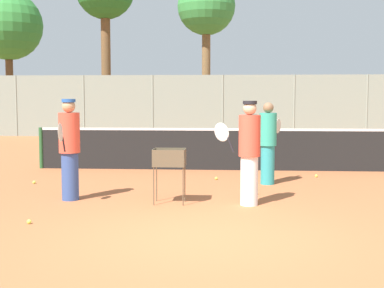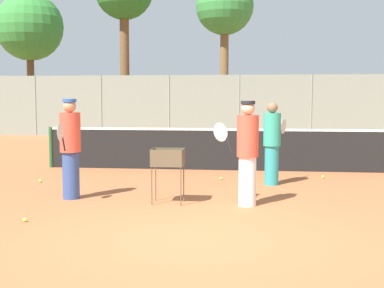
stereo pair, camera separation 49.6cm
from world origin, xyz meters
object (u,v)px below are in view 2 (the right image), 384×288
tennis_net (224,148)px  player_white_outfit (247,152)px  player_yellow_shirt (70,147)px  ball_cart (168,162)px  player_red_cap (272,143)px

tennis_net → player_white_outfit: (0.68, -4.38, 0.38)m
player_yellow_shirt → ball_cart: 1.86m
player_white_outfit → player_yellow_shirt: 3.23m
tennis_net → player_yellow_shirt: (-2.54, -4.16, 0.39)m
player_white_outfit → ball_cart: (-1.38, 0.05, -0.20)m
player_white_outfit → player_yellow_shirt: player_yellow_shirt is taller
player_red_cap → player_white_outfit: bearing=-164.0°
player_white_outfit → ball_cart: size_ratio=1.87×
player_yellow_shirt → player_white_outfit: bearing=84.2°
player_yellow_shirt → ball_cart: (1.84, -0.17, -0.22)m
player_white_outfit → ball_cart: player_white_outfit is taller
player_red_cap → player_yellow_shirt: (-3.70, -2.04, 0.05)m
tennis_net → player_yellow_shirt: bearing=-121.4°
tennis_net → player_white_outfit: 4.45m
player_yellow_shirt → player_red_cap: bearing=117.0°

